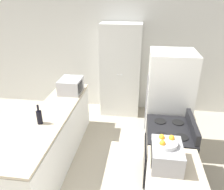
{
  "coord_description": "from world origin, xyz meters",
  "views": [
    {
      "loc": [
        0.47,
        -1.44,
        2.64
      ],
      "look_at": [
        0.0,
        1.97,
        1.05
      ],
      "focal_mm": 35.0,
      "sensor_mm": 36.0,
      "label": 1
    }
  ],
  "objects_px": {
    "toaster_oven": "(166,155)",
    "wine_bottle": "(39,117)",
    "fruit_bowl": "(166,142)",
    "stove": "(167,155)",
    "refrigerator": "(168,104)",
    "microwave": "(71,86)",
    "pantry_cabinet": "(121,71)"
  },
  "relations": [
    {
      "from": "pantry_cabinet",
      "to": "microwave",
      "type": "distance_m",
      "value": 1.33
    },
    {
      "from": "microwave",
      "to": "wine_bottle",
      "type": "bearing_deg",
      "value": -95.51
    },
    {
      "from": "toaster_oven",
      "to": "fruit_bowl",
      "type": "height_order",
      "value": "fruit_bowl"
    },
    {
      "from": "toaster_oven",
      "to": "wine_bottle",
      "type": "bearing_deg",
      "value": 160.67
    },
    {
      "from": "stove",
      "to": "wine_bottle",
      "type": "xyz_separation_m",
      "value": [
        -1.88,
        -0.1,
        0.56
      ]
    },
    {
      "from": "fruit_bowl",
      "to": "stove",
      "type": "bearing_deg",
      "value": 78.37
    },
    {
      "from": "wine_bottle",
      "to": "toaster_oven",
      "type": "xyz_separation_m",
      "value": [
        1.75,
        -0.61,
        0.01
      ]
    },
    {
      "from": "fruit_bowl",
      "to": "wine_bottle",
      "type": "bearing_deg",
      "value": 161.19
    },
    {
      "from": "microwave",
      "to": "toaster_oven",
      "type": "relative_size",
      "value": 1.12
    },
    {
      "from": "pantry_cabinet",
      "to": "stove",
      "type": "bearing_deg",
      "value": -66.25
    },
    {
      "from": "pantry_cabinet",
      "to": "fruit_bowl",
      "type": "distance_m",
      "value": 2.88
    },
    {
      "from": "refrigerator",
      "to": "microwave",
      "type": "bearing_deg",
      "value": 171.41
    },
    {
      "from": "pantry_cabinet",
      "to": "toaster_oven",
      "type": "relative_size",
      "value": 4.97
    },
    {
      "from": "toaster_oven",
      "to": "fruit_bowl",
      "type": "xyz_separation_m",
      "value": [
        -0.01,
        0.02,
        0.16
      ]
    },
    {
      "from": "wine_bottle",
      "to": "toaster_oven",
      "type": "relative_size",
      "value": 0.71
    },
    {
      "from": "toaster_oven",
      "to": "pantry_cabinet",
      "type": "bearing_deg",
      "value": 105.69
    },
    {
      "from": "refrigerator",
      "to": "pantry_cabinet",
      "type": "bearing_deg",
      "value": 126.2
    },
    {
      "from": "pantry_cabinet",
      "to": "refrigerator",
      "type": "bearing_deg",
      "value": -53.8
    },
    {
      "from": "refrigerator",
      "to": "fruit_bowl",
      "type": "relative_size",
      "value": 7.88
    },
    {
      "from": "stove",
      "to": "microwave",
      "type": "relative_size",
      "value": 2.28
    },
    {
      "from": "pantry_cabinet",
      "to": "wine_bottle",
      "type": "height_order",
      "value": "pantry_cabinet"
    },
    {
      "from": "fruit_bowl",
      "to": "microwave",
      "type": "bearing_deg",
      "value": 132.95
    },
    {
      "from": "pantry_cabinet",
      "to": "stove",
      "type": "height_order",
      "value": "pantry_cabinet"
    },
    {
      "from": "wine_bottle",
      "to": "fruit_bowl",
      "type": "distance_m",
      "value": 1.84
    },
    {
      "from": "microwave",
      "to": "toaster_oven",
      "type": "bearing_deg",
      "value": -47.16
    },
    {
      "from": "stove",
      "to": "fruit_bowl",
      "type": "xyz_separation_m",
      "value": [
        -0.14,
        -0.69,
        0.73
      ]
    },
    {
      "from": "toaster_oven",
      "to": "refrigerator",
      "type": "bearing_deg",
      "value": 83.7
    },
    {
      "from": "stove",
      "to": "refrigerator",
      "type": "xyz_separation_m",
      "value": [
        0.04,
        0.78,
        0.45
      ]
    },
    {
      "from": "refrigerator",
      "to": "microwave",
      "type": "relative_size",
      "value": 3.88
    },
    {
      "from": "refrigerator",
      "to": "stove",
      "type": "bearing_deg",
      "value": -92.7
    },
    {
      "from": "pantry_cabinet",
      "to": "microwave",
      "type": "relative_size",
      "value": 4.44
    },
    {
      "from": "refrigerator",
      "to": "fruit_bowl",
      "type": "distance_m",
      "value": 1.51
    }
  ]
}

